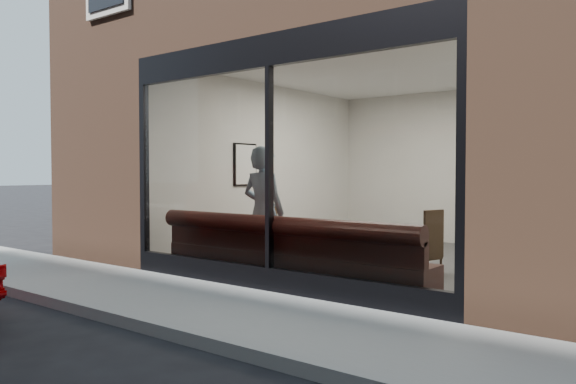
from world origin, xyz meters
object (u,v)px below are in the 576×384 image
Objects in this scene: cafe_chair_right at (423,257)px; person at (263,212)px; cafe_table_left at (285,223)px; cafe_chair_left at (261,245)px; cafe_table_right at (362,226)px; banquette at (289,269)px.

person is at bearing 62.18° from cafe_chair_right.
cafe_table_left reaches higher than cafe_chair_left.
cafe_chair_right is (1.65, 1.20, -0.50)m from cafe_table_left.
cafe_table_left is at bearing 156.89° from cafe_chair_left.
cafe_chair_right is at bearing 35.98° from cafe_table_left.
cafe_table_right is 1.74× the size of cafe_chair_right.
cafe_table_left reaches higher than cafe_chair_right.
cafe_chair_left is at bearing -50.23° from person.
person is 3.08× the size of cafe_table_left.
cafe_table_right is at bearing 79.52° from cafe_chair_right.
cafe_chair_left is (-2.28, 0.52, -0.50)m from cafe_table_right.
cafe_table_right is (1.16, 0.25, 0.00)m from cafe_table_left.
banquette is 10.02× the size of cafe_chair_right.
person is 4.66× the size of cafe_chair_right.
banquette reaches higher than cafe_chair_right.
person reaches higher than cafe_chair_right.
cafe_table_left is at bearing 130.82° from banquette.
cafe_table_right is 1.87× the size of cafe_chair_left.
cafe_table_left is at bearing 52.94° from cafe_chair_right.
person is 1.40m from cafe_table_right.
banquette is 2.19m from cafe_chair_right.
cafe_chair_right is (1.00, 1.95, 0.01)m from banquette.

